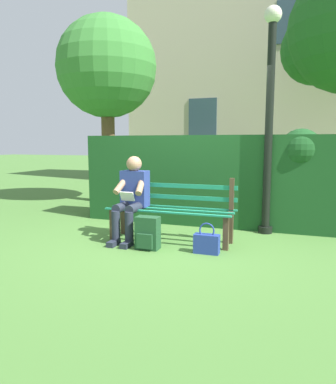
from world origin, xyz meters
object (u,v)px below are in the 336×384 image
tree (104,71)px  backpack (148,233)px  park_bench (172,210)px  lamp_post (270,110)px  person_seated (131,196)px  handbag (207,243)px

tree → backpack: 4.93m
park_bench → backpack: (0.15, 0.54, -0.23)m
backpack → park_bench: bearing=-106.0°
park_bench → lamp_post: bearing=-144.7°
person_seated → park_bench: bearing=-162.5°
park_bench → handbag: bearing=143.0°
tree → lamp_post: (-3.79, 1.87, -1.13)m
park_bench → lamp_post: 2.07m
lamp_post → person_seated: bearing=30.4°
tree → lamp_post: bearing=153.7°
park_bench → person_seated: bearing=17.5°
park_bench → backpack: bearing=74.0°
backpack → lamp_post: lamp_post is taller
person_seated → backpack: 0.69m
park_bench → lamp_post: lamp_post is taller
person_seated → tree: size_ratio=0.29×
backpack → handbag: size_ratio=1.09×
lamp_post → handbag: bearing=65.5°
backpack → handbag: 0.78m
handbag → person_seated: bearing=-14.1°
tree → handbag: 5.35m
tree → person_seated: bearing=124.6°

